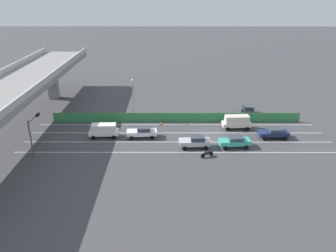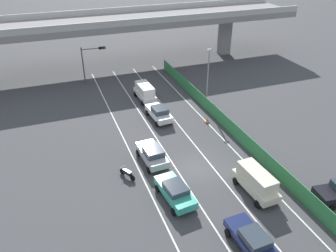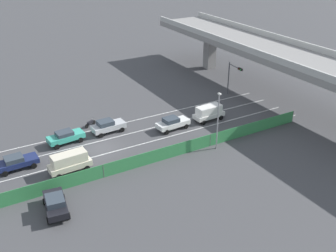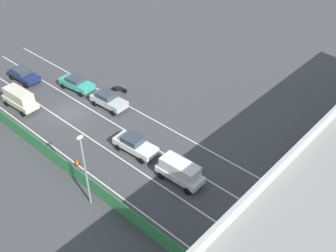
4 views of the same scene
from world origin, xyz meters
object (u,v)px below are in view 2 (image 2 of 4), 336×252
(car_taxi_teal, at_px, (175,191))
(car_van_cream, at_px, (256,181))
(car_sedan_silver, at_px, (152,154))
(traffic_light, at_px, (91,58))
(car_van_white, at_px, (145,91))
(motorcycle, at_px, (127,173))
(traffic_cone, at_px, (207,121))
(street_lamp, at_px, (208,71))
(car_sedan_white, at_px, (159,113))
(car_sedan_navy, at_px, (252,240))

(car_taxi_teal, bearing_deg, car_van_cream, -12.95)
(car_sedan_silver, xyz_separation_m, car_taxi_teal, (0.11, -5.62, -0.05))
(traffic_light, bearing_deg, car_van_white, -56.98)
(car_van_white, distance_m, motorcycle, 16.26)
(traffic_cone, bearing_deg, car_sedan_silver, -148.86)
(car_taxi_teal, bearing_deg, traffic_cone, 52.32)
(car_taxi_teal, relative_size, traffic_light, 0.87)
(car_van_cream, height_order, street_lamp, street_lamp)
(car_sedan_silver, relative_size, car_taxi_teal, 0.97)
(car_van_white, bearing_deg, car_sedan_silver, -104.30)
(traffic_light, bearing_deg, car_van_cream, -73.41)
(car_sedan_white, height_order, car_van_cream, car_van_cream)
(car_van_white, xyz_separation_m, traffic_light, (-5.35, 8.23, 2.58))
(car_sedan_white, bearing_deg, car_sedan_silver, -113.59)
(car_van_cream, height_order, traffic_cone, car_van_cream)
(car_van_cream, bearing_deg, car_van_white, 98.99)
(car_van_cream, bearing_deg, car_sedan_navy, -125.17)
(car_sedan_silver, xyz_separation_m, car_sedan_navy, (3.24, -12.10, -0.08))
(car_taxi_teal, distance_m, street_lamp, 18.88)
(car_sedan_navy, bearing_deg, car_van_cream, 54.83)
(car_van_cream, distance_m, car_taxi_teal, 6.81)
(street_lamp, bearing_deg, car_taxi_teal, -124.11)
(car_van_white, distance_m, car_taxi_teal, 19.49)
(car_sedan_white, relative_size, car_van_white, 1.03)
(car_van_cream, bearing_deg, car_sedan_white, 102.64)
(traffic_light, bearing_deg, car_sedan_white, -69.37)
(car_taxi_teal, bearing_deg, motorcycle, 124.85)
(motorcycle, bearing_deg, car_sedan_white, 55.80)
(car_sedan_navy, height_order, car_taxi_teal, car_taxi_teal)
(car_van_white, distance_m, traffic_cone, 9.87)
(car_sedan_silver, distance_m, traffic_light, 22.07)
(car_sedan_white, xyz_separation_m, car_van_cream, (3.34, -14.92, 0.34))
(car_sedan_silver, height_order, traffic_light, traffic_light)
(street_lamp, bearing_deg, car_sedan_silver, -137.18)
(car_sedan_silver, distance_m, motorcycle, 3.20)
(car_van_cream, relative_size, car_van_white, 1.04)
(car_sedan_silver, height_order, motorcycle, car_sedan_silver)
(car_sedan_white, distance_m, street_lamp, 8.15)
(traffic_light, height_order, street_lamp, street_lamp)
(street_lamp, bearing_deg, car_sedan_navy, -108.40)
(car_sedan_silver, bearing_deg, car_taxi_teal, -88.90)
(traffic_light, height_order, traffic_cone, traffic_light)
(car_van_cream, bearing_deg, car_taxi_teal, 167.05)
(car_taxi_teal, relative_size, motorcycle, 2.61)
(car_taxi_teal, xyz_separation_m, street_lamp, (10.40, 15.36, 3.47))
(car_sedan_silver, bearing_deg, traffic_light, 94.96)
(car_sedan_white, height_order, car_sedan_silver, car_sedan_silver)
(car_sedan_white, bearing_deg, motorcycle, -124.20)
(car_sedan_silver, xyz_separation_m, street_lamp, (10.51, 9.74, 3.42))
(car_sedan_white, relative_size, traffic_cone, 7.19)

